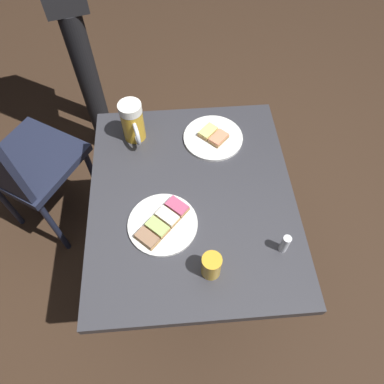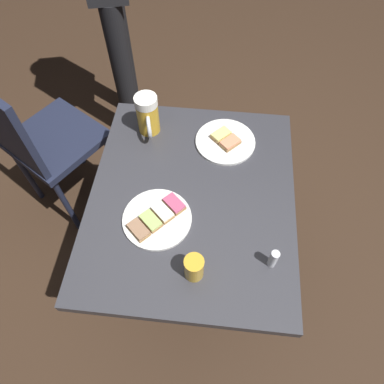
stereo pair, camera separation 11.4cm
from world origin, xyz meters
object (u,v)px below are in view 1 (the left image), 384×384
at_px(plate_near, 163,223).
at_px(plate_far, 213,137).
at_px(beer_mug, 133,122).
at_px(cafe_chair, 17,163).
at_px(beer_glass_small, 211,266).
at_px(salt_shaker, 285,244).

relative_size(plate_near, plate_far, 1.01).
height_order(plate_far, beer_mug, beer_mug).
bearing_deg(cafe_chair, beer_glass_small, -7.27).
bearing_deg(plate_far, beer_mug, 84.00).
xyz_separation_m(plate_near, cafe_chair, (0.46, 0.63, -0.23)).
height_order(plate_far, cafe_chair, cafe_chair).
bearing_deg(plate_far, cafe_chair, 81.92).
bearing_deg(cafe_chair, beer_mug, 22.96).
xyz_separation_m(plate_far, beer_mug, (0.03, 0.29, 0.07)).
bearing_deg(salt_shaker, plate_far, 19.33).
relative_size(plate_far, beer_glass_small, 2.50).
relative_size(plate_near, cafe_chair, 0.25).
xyz_separation_m(beer_mug, beer_glass_small, (-0.54, -0.22, -0.03)).
height_order(plate_near, beer_mug, beer_mug).
relative_size(plate_far, beer_mug, 1.41).
bearing_deg(plate_near, salt_shaker, -107.20).
xyz_separation_m(beer_mug, salt_shaker, (-0.48, -0.44, -0.04)).
bearing_deg(beer_mug, plate_far, -96.00).
distance_m(plate_far, cafe_chair, 0.86).
bearing_deg(beer_mug, beer_glass_small, -157.54).
distance_m(salt_shaker, cafe_chair, 1.16).
distance_m(beer_mug, salt_shaker, 0.66).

